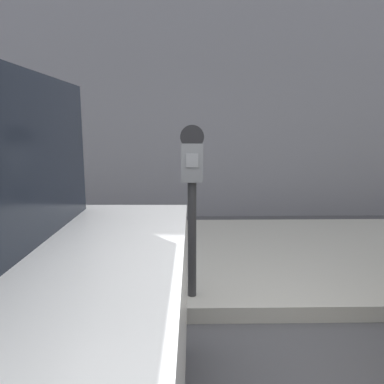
# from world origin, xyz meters

# --- Properties ---
(sidewalk) EXTENTS (24.00, 2.80, 0.14)m
(sidewalk) POSITION_xyz_m (0.00, 2.20, 0.07)
(sidewalk) COLOR #ADAAA3
(sidewalk) RESTS_ON ground_plane
(building_facade) EXTENTS (24.00, 0.30, 5.80)m
(building_facade) POSITION_xyz_m (0.00, 4.53, 2.90)
(building_facade) COLOR gray
(building_facade) RESTS_ON ground_plane
(parking_meter) EXTENTS (0.19, 0.15, 1.43)m
(parking_meter) POSITION_xyz_m (0.04, 1.03, 1.12)
(parking_meter) COLOR #2D2D30
(parking_meter) RESTS_ON sidewalk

